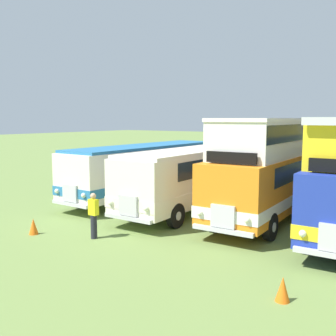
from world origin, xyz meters
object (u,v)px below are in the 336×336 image
bus_third_in_row (274,163)px  marshal_person (94,215)px  bus_second_in_row (201,172)px  cone_near_end (33,226)px  bus_first_in_row (146,167)px  cone_mid_row (283,289)px

bus_third_in_row → marshal_person: bus_third_in_row is taller
bus_second_in_row → cone_near_end: bearing=-109.4°
marshal_person → bus_first_in_row: bearing=113.8°
bus_second_in_row → marshal_person: 7.13m
bus_second_in_row → cone_mid_row: (7.05, -8.09, -1.44)m
bus_first_in_row → bus_third_in_row: 7.51m
bus_second_in_row → cone_mid_row: bearing=-48.9°
cone_near_end → bus_third_in_row: bearing=51.1°
bus_second_in_row → cone_near_end: 8.63m
bus_first_in_row → cone_mid_row: bus_first_in_row is taller
bus_second_in_row → bus_third_in_row: bus_third_in_row is taller
bus_second_in_row → cone_mid_row: size_ratio=18.40×
bus_third_in_row → cone_mid_row: (3.32, -8.20, -2.16)m
bus_second_in_row → cone_mid_row: 10.83m
bus_third_in_row → cone_near_end: bearing=-128.9°
bus_third_in_row → cone_near_end: bus_third_in_row is taller
bus_first_in_row → cone_near_end: 8.45m
bus_first_in_row → bus_second_in_row: same height
bus_second_in_row → marshal_person: bearing=-94.2°
cone_mid_row → bus_third_in_row: bearing=112.0°
cone_near_end → marshal_person: 2.58m
bus_third_in_row → marshal_person: bearing=-120.7°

